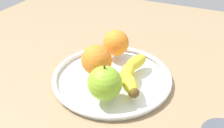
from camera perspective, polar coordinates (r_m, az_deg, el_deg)
name	(u,v)px	position (r cm, az deg, el deg)	size (l,w,h in cm)	color
ground_plane	(112,86)	(64.48, 0.00, -5.07)	(127.93, 127.93, 4.00)	#997E5B
fruit_bowl	(112,77)	(62.73, 0.00, -2.98)	(30.53, 30.53, 1.80)	white
banana	(131,73)	(59.79, 4.53, -2.09)	(17.58, 8.24, 3.39)	yellow
apple	(105,83)	(52.79, -1.70, -4.49)	(7.69, 7.69, 8.49)	#87BA2B
orange_back_right	(97,60)	(60.55, -3.63, 0.94)	(7.79, 7.79, 7.79)	orange
orange_center	(116,43)	(68.67, 0.91, 4.96)	(7.37, 7.37, 7.37)	orange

